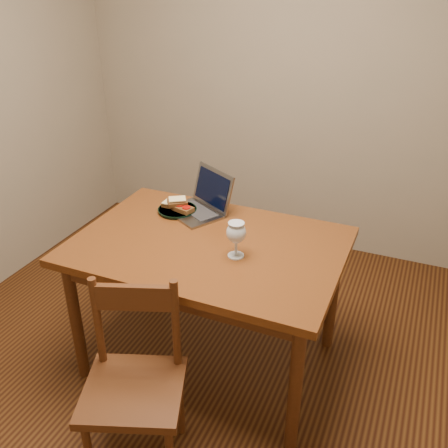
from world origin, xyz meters
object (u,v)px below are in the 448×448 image
at_px(table, 209,258).
at_px(laptop, 202,201).
at_px(plate, 177,210).
at_px(chair, 134,377).
at_px(milk_glass, 236,240).

bearing_deg(table, laptop, 119.89).
relative_size(table, plate, 6.09).
height_order(chair, laptop, laptop).
relative_size(table, milk_glass, 7.32).
distance_m(table, chair, 0.70).
bearing_deg(laptop, milk_glass, -17.22).
distance_m(chair, plate, 1.00).
xyz_separation_m(table, milk_glass, (0.17, -0.06, 0.17)).
relative_size(table, laptop, 3.22).
bearing_deg(table, chair, -92.18).
bearing_deg(milk_glass, chair, -107.80).
bearing_deg(milk_glass, laptop, 133.12).
bearing_deg(chair, laptop, 78.40).
bearing_deg(table, plate, 140.87).
xyz_separation_m(milk_glass, laptop, (-0.35, 0.37, -0.03)).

